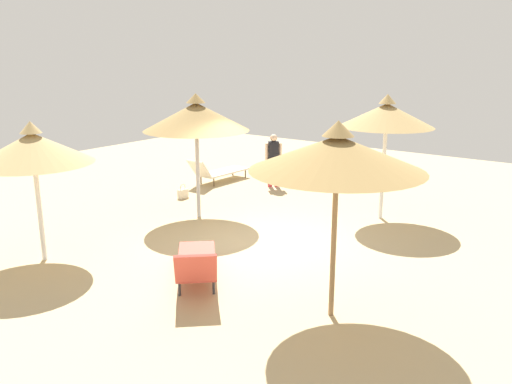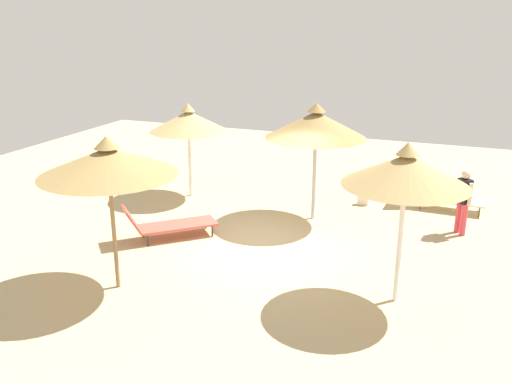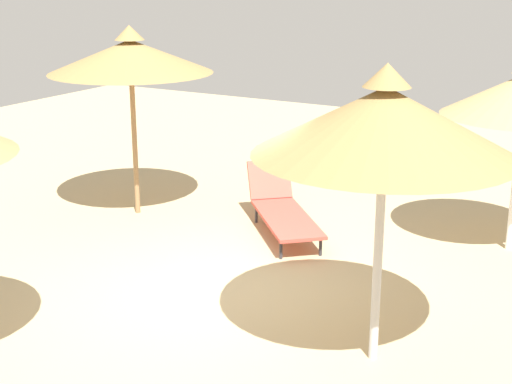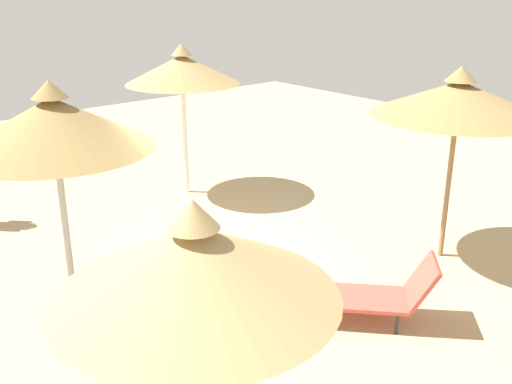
% 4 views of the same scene
% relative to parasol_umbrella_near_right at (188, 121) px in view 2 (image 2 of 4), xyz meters
% --- Properties ---
extents(ground, '(24.00, 24.00, 0.10)m').
position_rel_parasol_umbrella_near_right_xyz_m(ground, '(-2.56, -3.21, -2.21)').
color(ground, tan).
extents(parasol_umbrella_near_right, '(2.15, 2.15, 2.65)m').
position_rel_parasol_umbrella_near_right_xyz_m(parasol_umbrella_near_right, '(0.00, 0.00, 0.00)').
color(parasol_umbrella_near_right, white).
rests_on(parasol_umbrella_near_right, ground).
extents(parasol_umbrella_front, '(2.47, 2.47, 2.95)m').
position_rel_parasol_umbrella_near_right_xyz_m(parasol_umbrella_front, '(-0.54, -3.77, 0.26)').
color(parasol_umbrella_front, '#B2B2B7').
rests_on(parasol_umbrella_front, ground).
extents(parasol_umbrella_far_right, '(2.17, 2.17, 2.94)m').
position_rel_parasol_umbrella_near_right_xyz_m(parasol_umbrella_far_right, '(-4.10, -6.31, 0.30)').
color(parasol_umbrella_far_right, white).
rests_on(parasol_umbrella_far_right, ground).
extents(parasol_umbrella_edge, '(2.49, 2.49, 2.93)m').
position_rel_parasol_umbrella_near_right_xyz_m(parasol_umbrella_edge, '(-5.48, -1.31, 0.31)').
color(parasol_umbrella_edge, olive).
rests_on(parasol_umbrella_edge, ground).
extents(lounge_chair_far_left, '(0.72, 2.17, 0.84)m').
position_rel_parasol_umbrella_near_right_xyz_m(lounge_chair_far_left, '(1.40, -6.73, -1.81)').
color(lounge_chair_far_left, silver).
rests_on(lounge_chair_far_left, ground).
extents(lounge_chair_near_left, '(1.91, 2.01, 0.87)m').
position_rel_parasol_umbrella_near_right_xyz_m(lounge_chair_near_left, '(-3.06, -0.97, -1.79)').
color(lounge_chair_near_left, '#CC4C3F').
rests_on(lounge_chair_near_left, ground).
extents(person_standing_back, '(0.39, 0.36, 1.57)m').
position_rel_parasol_umbrella_near_right_xyz_m(person_standing_back, '(-0.29, -7.30, -1.27)').
color(person_standing_back, '#D83F4C').
rests_on(person_standing_back, ground).
extents(handbag, '(0.17, 0.30, 0.40)m').
position_rel_parasol_umbrella_near_right_xyz_m(handbag, '(0.96, -4.77, -2.02)').
color(handbag, beige).
rests_on(handbag, ground).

